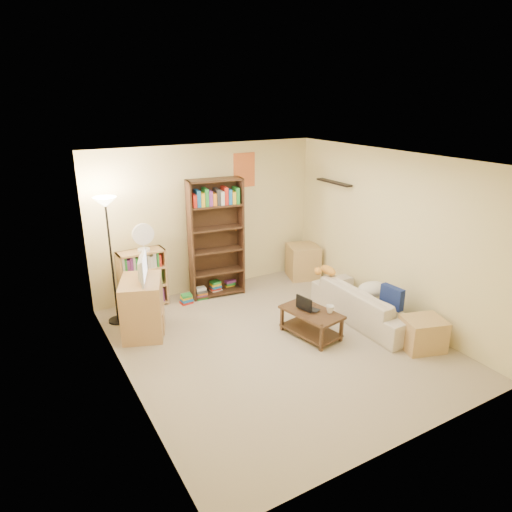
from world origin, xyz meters
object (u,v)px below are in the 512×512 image
coffee_table (311,320)px  short_bookshelf (143,279)px  desk_fan (143,237)px  end_cabinet (423,334)px  laptop (310,307)px  tabby_cat (326,270)px  mug (330,309)px  side_table (303,261)px  floor_lamp (108,224)px  television (139,268)px  tall_bookshelf (216,236)px  sofa (367,304)px  tv_stand (143,307)px

coffee_table → short_bookshelf: bearing=119.2°
desk_fan → end_cabinet: 4.28m
laptop → desk_fan: (-1.74, 1.99, 0.78)m
tabby_cat → mug: size_ratio=3.11×
end_cabinet → short_bookshelf: bearing=132.3°
end_cabinet → laptop: bearing=133.9°
coffee_table → side_table: 2.22m
short_bookshelf → floor_lamp: 1.21m
television → side_table: (3.22, 0.63, -0.69)m
mug → desk_fan: bearing=130.5°
tall_bookshelf → end_cabinet: bearing=-53.9°
tabby_cat → laptop: bearing=-141.2°
coffee_table → floor_lamp: (-2.27, 1.80, 1.28)m
tabby_cat → end_cabinet: bearing=-79.6°
short_bookshelf → mug: bearing=-50.6°
tabby_cat → laptop: size_ratio=1.09×
sofa → floor_lamp: bearing=61.4°
short_bookshelf → end_cabinet: size_ratio=1.80×
sofa → desk_fan: 3.55m
short_bookshelf → coffee_table: bearing=-51.4°
sofa → coffee_table: 1.01m
tabby_cat → tv_stand: 2.87m
floor_lamp → side_table: bearing=1.4°
laptop → tall_bookshelf: 2.05m
television → floor_lamp: floor_lamp is taller
desk_fan → side_table: desk_fan is taller
laptop → tv_stand: (-2.06, 1.17, 0.01)m
sofa → end_cabinet: sofa is taller
tabby_cat → television: bearing=168.7°
desk_fan → floor_lamp: bearing=-154.3°
sofa → tv_stand: 3.30m
mug → floor_lamp: 3.33m
floor_lamp → mug: bearing=-38.5°
laptop → tv_stand: bearing=35.2°
tabby_cat → desk_fan: size_ratio=0.94×
sofa → mug: size_ratio=13.64×
television → end_cabinet: 3.94m
laptop → television: television is taller
floor_lamp → tabby_cat: bearing=-20.0°
coffee_table → floor_lamp: 3.17m
television → desk_fan: (0.32, 0.82, 0.17)m
sofa → floor_lamp: floor_lamp is taller
television → tall_bookshelf: (1.49, 0.70, 0.05)m
coffee_table → desk_fan: bearing=119.0°
coffee_table → laptop: bearing=60.4°
sofa → side_table: size_ratio=2.99×
mug → desk_fan: size_ratio=0.30×
mug → tall_bookshelf: size_ratio=0.07×
tabby_cat → end_cabinet: tabby_cat is taller
coffee_table → short_bookshelf: (-1.77, 2.11, 0.23)m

